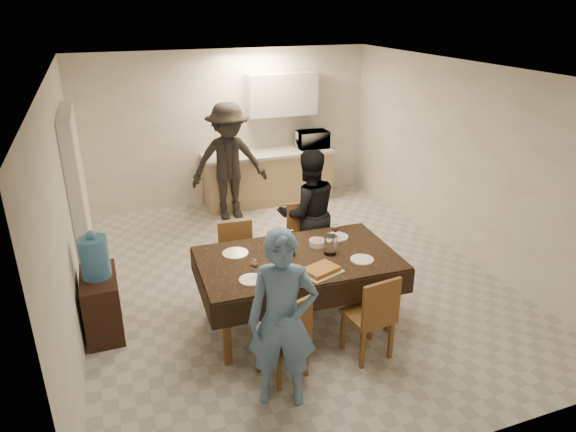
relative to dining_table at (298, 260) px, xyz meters
name	(u,v)px	position (x,y,z in m)	size (l,w,h in m)	color
floor	(290,277)	(0.28, 0.96, -0.77)	(5.00, 6.00, 0.02)	beige
ceiling	(291,70)	(0.28, 0.96, 1.83)	(5.00, 6.00, 0.02)	white
wall_back	(228,128)	(0.28, 3.96, 0.53)	(5.00, 0.02, 2.60)	white
wall_front	(444,315)	(0.28, -2.04, 0.53)	(5.00, 0.02, 2.60)	white
wall_left	(65,210)	(-2.22, 0.96, 0.53)	(0.02, 6.00, 2.60)	white
wall_right	(463,161)	(2.78, 0.96, 0.53)	(0.02, 6.00, 2.60)	white
stub_partition	(78,194)	(-2.14, 2.16, 0.28)	(0.15, 1.40, 2.10)	silver
kitchen_base_cabinet	(268,179)	(0.88, 3.64, -0.34)	(2.20, 0.60, 0.86)	tan
kitchen_worktop	(268,153)	(0.88, 3.64, 0.11)	(2.24, 0.64, 0.05)	beige
upper_cabinet	(281,94)	(1.18, 3.78, 1.08)	(1.20, 0.34, 0.70)	silver
dining_table	(298,260)	(0.00, 0.00, 0.00)	(2.11, 1.28, 0.81)	black
chair_near_left	(285,331)	(-0.45, -0.83, -0.23)	(0.51, 0.52, 0.48)	brown
chair_near_right	(373,310)	(0.45, -0.84, -0.21)	(0.46, 0.47, 0.50)	brown
chair_far_left	(241,258)	(-0.45, 0.66, -0.22)	(0.45, 0.45, 0.49)	brown
chair_far_right	(313,242)	(0.45, 0.65, -0.15)	(0.50, 0.50, 0.55)	brown
console	(102,304)	(-2.00, 0.56, -0.44)	(0.36, 0.73, 0.67)	black
water_jug	(94,258)	(-2.00, 0.56, 0.12)	(0.29, 0.29, 0.43)	#4789BD
wine_bottle	(292,243)	(-0.05, 0.05, 0.19)	(0.07, 0.07, 0.30)	black
water_pitcher	(330,245)	(0.35, -0.05, 0.14)	(0.14, 0.14, 0.21)	white
savoury_tart	(321,270)	(0.10, -0.38, 0.06)	(0.39, 0.29, 0.05)	#BE7737
salad_bowl	(317,243)	(0.30, 0.18, 0.07)	(0.18, 0.18, 0.07)	white
mushroom_dish	(284,245)	(-0.05, 0.28, 0.06)	(0.21, 0.21, 0.04)	white
wine_glass_a	(255,268)	(-0.55, -0.25, 0.14)	(0.09, 0.09, 0.20)	white
wine_glass_b	(335,232)	(0.55, 0.25, 0.13)	(0.08, 0.08, 0.19)	white
wine_glass_c	(271,240)	(-0.20, 0.30, 0.14)	(0.09, 0.09, 0.20)	white
plate_near_left	(251,280)	(-0.60, -0.30, 0.04)	(0.24, 0.24, 0.01)	white
plate_near_right	(362,260)	(0.60, -0.30, 0.04)	(0.24, 0.24, 0.01)	white
plate_far_left	(235,253)	(-0.60, 0.30, 0.05)	(0.28, 0.28, 0.02)	white
plate_far_right	(337,237)	(0.60, 0.30, 0.04)	(0.25, 0.25, 0.01)	white
microwave	(312,139)	(1.70, 3.64, 0.29)	(0.54, 0.37, 0.30)	silver
person_near	(283,320)	(-0.55, -1.05, 0.05)	(0.60, 0.39, 1.64)	#577CA3
person_far	(308,213)	(0.55, 1.05, 0.05)	(0.80, 0.63, 1.65)	black
person_kitchen	(229,162)	(0.08, 3.19, 0.17)	(1.22, 0.70, 1.89)	black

